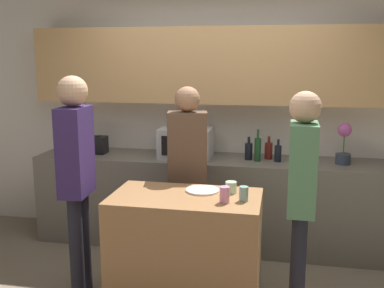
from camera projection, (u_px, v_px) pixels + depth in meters
name	position (u px, v px, depth m)	size (l,w,h in m)	color
back_wall	(216.00, 94.00, 4.65)	(6.40, 0.40, 2.70)	silver
back_counter	(212.00, 201.00, 4.60)	(3.60, 0.62, 0.91)	#6B665B
kitchen_island	(186.00, 250.00, 3.47)	(1.13, 0.64, 0.88)	#996B42
microwave	(186.00, 143.00, 4.53)	(0.52, 0.39, 0.30)	#B7BABC
toaster	(94.00, 145.00, 4.73)	(0.26, 0.16, 0.18)	black
potted_plant	(344.00, 144.00, 4.23)	(0.14, 0.14, 0.39)	#333D4C
bottle_0	(249.00, 151.00, 4.44)	(0.08, 0.08, 0.23)	black
bottle_1	(258.00, 149.00, 4.37)	(0.06, 0.06, 0.31)	#194723
bottle_2	(269.00, 150.00, 4.46)	(0.08, 0.08, 0.23)	maroon
bottle_3	(278.00, 153.00, 4.35)	(0.07, 0.07, 0.22)	black
plate_on_island	(203.00, 190.00, 3.50)	(0.26, 0.26, 0.01)	white
cup_0	(231.00, 187.00, 3.45)	(0.09, 0.09, 0.09)	#B9D9B6
cup_1	(225.00, 195.00, 3.21)	(0.07, 0.07, 0.12)	pink
cup_2	(244.00, 194.00, 3.25)	(0.07, 0.07, 0.11)	#7FAA9F
person_left	(187.00, 163.00, 3.95)	(0.37, 0.25, 1.66)	black
person_center	(302.00, 187.00, 3.18)	(0.22, 0.34, 1.68)	black
person_right	(76.00, 168.00, 3.45)	(0.23, 0.35, 1.78)	black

